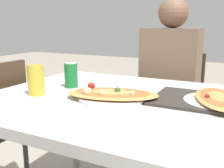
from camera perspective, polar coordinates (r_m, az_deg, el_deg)
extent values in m
cube|color=silver|center=(1.17, -0.38, -3.64)|extent=(1.09, 0.95, 0.04)
cylinder|color=#99999E|center=(1.88, -7.97, -9.41)|extent=(0.05, 0.05, 0.71)
cube|color=#3F2D1E|center=(1.88, 12.39, -6.09)|extent=(0.40, 0.40, 0.04)
cube|color=#3F2D1E|center=(2.00, 14.01, 1.24)|extent=(0.38, 0.03, 0.38)
cylinder|color=#38383D|center=(1.79, 16.04, -15.63)|extent=(0.03, 0.03, 0.44)
cylinder|color=#38383D|center=(1.87, 5.49, -13.89)|extent=(0.03, 0.03, 0.44)
cylinder|color=#38383D|center=(2.10, 17.86, -11.45)|extent=(0.03, 0.03, 0.44)
cylinder|color=#38383D|center=(2.17, 8.82, -10.18)|extent=(0.03, 0.03, 0.44)
cylinder|color=#38383D|center=(1.79, -18.14, -15.85)|extent=(0.03, 0.03, 0.44)
cylinder|color=#2D2D38|center=(1.83, 13.52, -14.11)|extent=(0.10, 0.10, 0.48)
cylinder|color=#2D2D38|center=(1.87, 8.56, -13.32)|extent=(0.10, 0.10, 0.48)
cube|color=brown|center=(1.78, 12.60, 2.76)|extent=(0.36, 0.25, 0.56)
sphere|color=brown|center=(1.76, 13.21, 14.86)|extent=(0.19, 0.19, 0.19)
cylinder|color=white|center=(1.12, 0.06, -2.97)|extent=(0.29, 0.29, 0.01)
ellipsoid|color=tan|center=(1.12, 0.06, -2.13)|extent=(0.43, 0.31, 0.02)
ellipsoid|color=#D16033|center=(1.12, 0.06, -1.83)|extent=(0.36, 0.25, 0.01)
sphere|color=beige|center=(1.09, -5.38, -1.64)|extent=(0.04, 0.04, 0.04)
sphere|color=maroon|center=(1.19, -4.52, -0.43)|extent=(0.03, 0.03, 0.03)
sphere|color=beige|center=(1.08, -2.21, -1.92)|extent=(0.03, 0.03, 0.03)
sphere|color=beige|center=(1.08, 4.45, -2.01)|extent=(0.02, 0.02, 0.02)
sphere|color=#335928|center=(1.12, 1.20, -1.38)|extent=(0.03, 0.03, 0.03)
cylinder|color=#197233|center=(1.34, -8.91, 1.86)|extent=(0.07, 0.07, 0.12)
cylinder|color=silver|center=(1.33, -9.00, 4.50)|extent=(0.06, 0.06, 0.00)
cylinder|color=gold|center=(1.23, -16.21, 0.84)|extent=(0.07, 0.07, 0.14)
cube|color=#332D28|center=(1.14, 19.87, -3.51)|extent=(0.43, 0.31, 0.01)
cylinder|color=white|center=(1.14, 22.20, -3.71)|extent=(0.28, 0.28, 0.01)
ellipsoid|color=tan|center=(1.13, 22.27, -2.88)|extent=(0.27, 0.40, 0.02)
ellipsoid|color=#D16033|center=(1.13, 22.30, -2.59)|extent=(0.22, 0.32, 0.01)
sphere|color=maroon|center=(1.10, 20.02, -2.55)|extent=(0.02, 0.02, 0.02)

